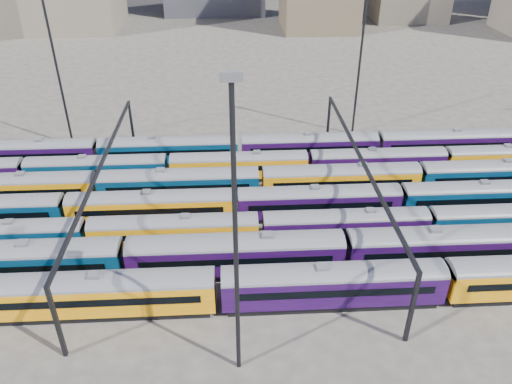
{
  "coord_description": "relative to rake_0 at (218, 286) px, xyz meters",
  "views": [
    {
      "loc": [
        -5.14,
        -50.53,
        34.72
      ],
      "look_at": [
        -2.22,
        1.39,
        3.0
      ],
      "focal_mm": 35.0,
      "sensor_mm": 36.0,
      "label": 1
    }
  ],
  "objects": [
    {
      "name": "gantry_1",
      "position": [
        -13.28,
        15.0,
        3.97
      ],
      "size": [
        0.35,
        40.35,
        8.03
      ],
      "color": "black",
      "rests_on": "ground"
    },
    {
      "name": "rake_6",
      "position": [
        2.87,
        30.0,
        -0.18
      ],
      "size": [
        122.36,
        2.98,
        5.02
      ],
      "color": "black",
      "rests_on": "ground"
    },
    {
      "name": "rake_5",
      "position": [
        -7.03,
        25.0,
        -0.33
      ],
      "size": [
        115.2,
        2.81,
        4.72
      ],
      "color": "black",
      "rests_on": "ground"
    },
    {
      "name": "ground",
      "position": [
        6.72,
        15.0,
        -2.81
      ],
      "size": [
        500.0,
        500.0,
        0.0
      ],
      "primitive_type": "plane",
      "color": "#403A36",
      "rests_on": "ground"
    },
    {
      "name": "mast_3",
      "position": [
        21.72,
        39.0,
        11.16
      ],
      "size": [
        1.4,
        0.5,
        25.6
      ],
      "color": "black",
      "rests_on": "ground"
    },
    {
      "name": "gantry_2",
      "position": [
        16.72,
        15.0,
        3.97
      ],
      "size": [
        0.35,
        40.35,
        8.03
      ],
      "color": "black",
      "rests_on": "ground"
    },
    {
      "name": "rake_4",
      "position": [
        15.72,
        20.0,
        -0.12
      ],
      "size": [
        103.95,
        3.04,
        5.13
      ],
      "color": "black",
      "rests_on": "ground"
    },
    {
      "name": "rake_3",
      "position": [
        -8.12,
        15.0,
        -0.22
      ],
      "size": [
        100.25,
        2.94,
        4.94
      ],
      "color": "black",
      "rests_on": "ground"
    },
    {
      "name": "rake_0",
      "position": [
        0.0,
        0.0,
        0.0
      ],
      "size": [
        130.33,
        3.18,
        5.36
      ],
      "color": "black",
      "rests_on": "ground"
    },
    {
      "name": "rake_2",
      "position": [
        14.25,
        10.0,
        -0.34
      ],
      "size": [
        95.5,
        2.8,
        4.7
      ],
      "color": "black",
      "rests_on": "ground"
    },
    {
      "name": "rake_1",
      "position": [
        13.13,
        5.0,
        0.12
      ],
      "size": [
        135.57,
        3.3,
        5.58
      ],
      "color": "black",
      "rests_on": "ground"
    },
    {
      "name": "mast_2",
      "position": [
        1.72,
        -7.0,
        11.16
      ],
      "size": [
        1.4,
        0.5,
        25.6
      ],
      "color": "black",
      "rests_on": "ground"
    },
    {
      "name": "mast_1",
      "position": [
        -23.28,
        37.0,
        11.16
      ],
      "size": [
        1.4,
        0.5,
        25.6
      ],
      "color": "black",
      "rests_on": "ground"
    }
  ]
}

